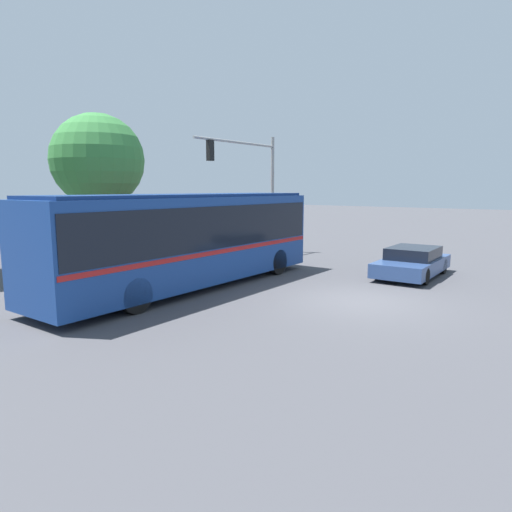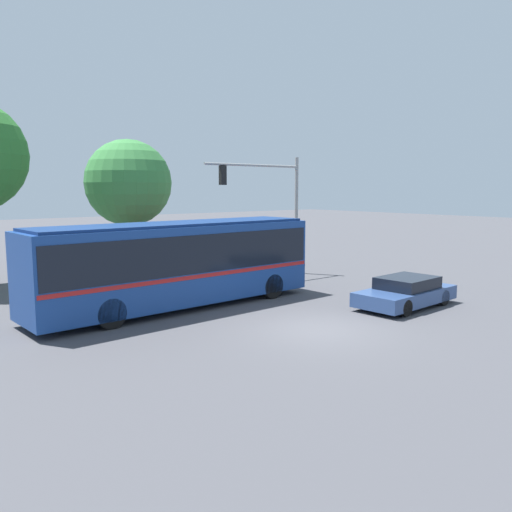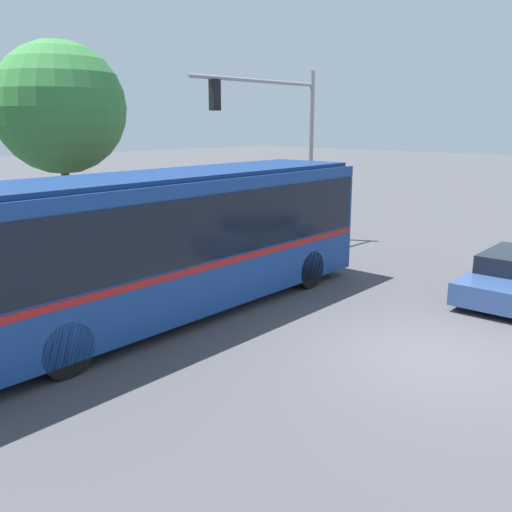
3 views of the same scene
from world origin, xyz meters
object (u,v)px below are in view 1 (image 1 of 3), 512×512
object	(u,v)px
city_bus	(190,235)
street_tree_centre	(98,160)
sedan_foreground	(412,262)
traffic_light_pole	(254,176)

from	to	relation	value
city_bus	street_tree_centre	bearing A→B (deg)	73.12
sedan_foreground	traffic_light_pole	bearing A→B (deg)	-97.86
sedan_foreground	street_tree_centre	xyz separation A→B (m)	(-4.52, 14.01, 4.20)
city_bus	traffic_light_pole	xyz separation A→B (m)	(7.45, 3.12, 2.19)
street_tree_centre	traffic_light_pole	bearing A→B (deg)	-47.22
city_bus	traffic_light_pole	world-z (taller)	traffic_light_pole
sedan_foreground	city_bus	bearing A→B (deg)	-41.14
city_bus	traffic_light_pole	bearing A→B (deg)	20.23
street_tree_centre	sedan_foreground	bearing A→B (deg)	-72.13
city_bus	sedan_foreground	xyz separation A→B (m)	(6.77, -5.28, -1.28)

